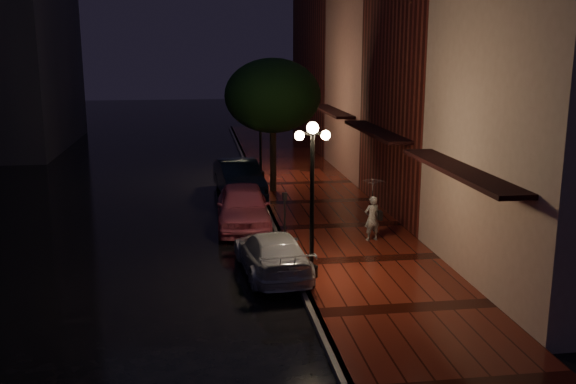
{
  "coord_description": "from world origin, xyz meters",
  "views": [
    {
      "loc": [
        -2.69,
        -21.62,
        6.38
      ],
      "look_at": [
        0.43,
        0.17,
        1.4
      ],
      "focal_mm": 40.0,
      "sensor_mm": 36.0,
      "label": 1
    }
  ],
  "objects_px": {
    "silver_car": "(272,253)",
    "pink_car": "(243,206)",
    "parking_meter": "(285,210)",
    "streetlamp_near": "(312,191)",
    "street_tree": "(273,98)",
    "woman_with_umbrella": "(373,200)",
    "streetlamp_far": "(260,128)",
    "navy_car": "(239,178)"
  },
  "relations": [
    {
      "from": "woman_with_umbrella",
      "to": "streetlamp_near",
      "type": "bearing_deg",
      "value": 38.22
    },
    {
      "from": "streetlamp_far",
      "to": "parking_meter",
      "type": "distance_m",
      "value": 10.12
    },
    {
      "from": "streetlamp_near",
      "to": "street_tree",
      "type": "bearing_deg",
      "value": 88.65
    },
    {
      "from": "streetlamp_far",
      "to": "pink_car",
      "type": "bearing_deg",
      "value": -100.11
    },
    {
      "from": "navy_car",
      "to": "woman_with_umbrella",
      "type": "height_order",
      "value": "woman_with_umbrella"
    },
    {
      "from": "parking_meter",
      "to": "streetlamp_near",
      "type": "bearing_deg",
      "value": -108.4
    },
    {
      "from": "street_tree",
      "to": "parking_meter",
      "type": "bearing_deg",
      "value": -93.76
    },
    {
      "from": "navy_car",
      "to": "woman_with_umbrella",
      "type": "distance_m",
      "value": 8.69
    },
    {
      "from": "streetlamp_near",
      "to": "streetlamp_far",
      "type": "xyz_separation_m",
      "value": [
        0.0,
        14.0,
        0.0
      ]
    },
    {
      "from": "pink_car",
      "to": "parking_meter",
      "type": "relative_size",
      "value": 3.08
    },
    {
      "from": "streetlamp_near",
      "to": "parking_meter",
      "type": "distance_m",
      "value": 4.29
    },
    {
      "from": "silver_car",
      "to": "navy_car",
      "type": "bearing_deg",
      "value": -93.74
    },
    {
      "from": "streetlamp_near",
      "to": "silver_car",
      "type": "height_order",
      "value": "streetlamp_near"
    },
    {
      "from": "pink_car",
      "to": "parking_meter",
      "type": "xyz_separation_m",
      "value": [
        1.27,
        -1.74,
        0.27
      ]
    },
    {
      "from": "streetlamp_near",
      "to": "silver_car",
      "type": "bearing_deg",
      "value": 142.53
    },
    {
      "from": "streetlamp_far",
      "to": "parking_meter",
      "type": "height_order",
      "value": "streetlamp_far"
    },
    {
      "from": "streetlamp_near",
      "to": "streetlamp_far",
      "type": "distance_m",
      "value": 14.0
    },
    {
      "from": "pink_car",
      "to": "navy_car",
      "type": "bearing_deg",
      "value": 89.73
    },
    {
      "from": "streetlamp_far",
      "to": "woman_with_umbrella",
      "type": "height_order",
      "value": "streetlamp_far"
    },
    {
      "from": "street_tree",
      "to": "woman_with_umbrella",
      "type": "relative_size",
      "value": 2.78
    },
    {
      "from": "silver_car",
      "to": "street_tree",
      "type": "bearing_deg",
      "value": -102.28
    },
    {
      "from": "pink_car",
      "to": "parking_meter",
      "type": "distance_m",
      "value": 2.17
    },
    {
      "from": "streetlamp_far",
      "to": "pink_car",
      "type": "distance_m",
      "value": 8.58
    },
    {
      "from": "streetlamp_near",
      "to": "silver_car",
      "type": "relative_size",
      "value": 1.01
    },
    {
      "from": "streetlamp_near",
      "to": "silver_car",
      "type": "distance_m",
      "value": 2.35
    },
    {
      "from": "silver_car",
      "to": "parking_meter",
      "type": "height_order",
      "value": "parking_meter"
    },
    {
      "from": "woman_with_umbrella",
      "to": "parking_meter",
      "type": "height_order",
      "value": "woman_with_umbrella"
    },
    {
      "from": "streetlamp_near",
      "to": "pink_car",
      "type": "height_order",
      "value": "streetlamp_near"
    },
    {
      "from": "street_tree",
      "to": "pink_car",
      "type": "height_order",
      "value": "street_tree"
    },
    {
      "from": "streetlamp_near",
      "to": "woman_with_umbrella",
      "type": "bearing_deg",
      "value": 50.31
    },
    {
      "from": "street_tree",
      "to": "streetlamp_far",
      "type": "bearing_deg",
      "value": 94.91
    },
    {
      "from": "streetlamp_far",
      "to": "silver_car",
      "type": "height_order",
      "value": "streetlamp_far"
    },
    {
      "from": "navy_car",
      "to": "silver_car",
      "type": "relative_size",
      "value": 1.11
    },
    {
      "from": "navy_car",
      "to": "woman_with_umbrella",
      "type": "bearing_deg",
      "value": -69.89
    },
    {
      "from": "woman_with_umbrella",
      "to": "silver_car",
      "type": "bearing_deg",
      "value": 21.02
    },
    {
      "from": "streetlamp_near",
      "to": "navy_car",
      "type": "bearing_deg",
      "value": 96.65
    },
    {
      "from": "street_tree",
      "to": "navy_car",
      "type": "relative_size",
      "value": 1.22
    },
    {
      "from": "silver_car",
      "to": "parking_meter",
      "type": "relative_size",
      "value": 2.85
    },
    {
      "from": "woman_with_umbrella",
      "to": "parking_meter",
      "type": "bearing_deg",
      "value": -29.96
    },
    {
      "from": "silver_car",
      "to": "pink_car",
      "type": "bearing_deg",
      "value": -89.86
    },
    {
      "from": "street_tree",
      "to": "parking_meter",
      "type": "height_order",
      "value": "street_tree"
    },
    {
      "from": "navy_car",
      "to": "woman_with_umbrella",
      "type": "relative_size",
      "value": 2.28
    }
  ]
}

